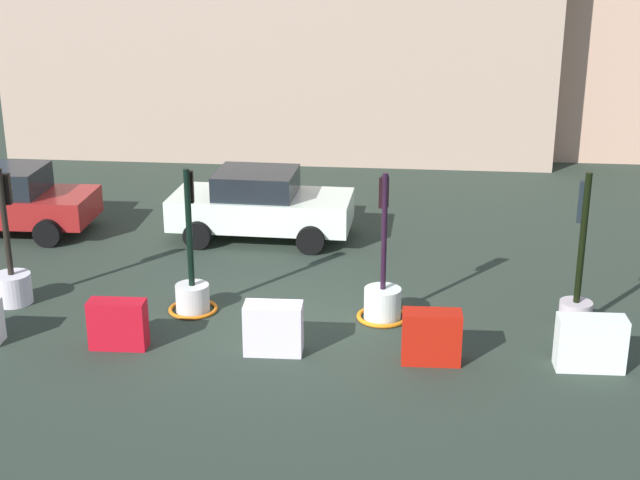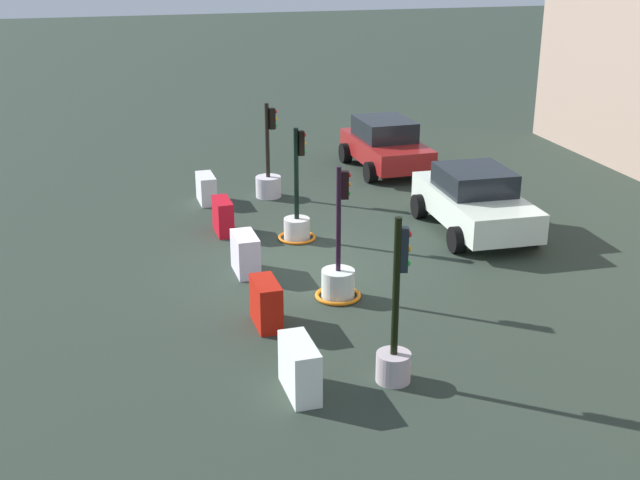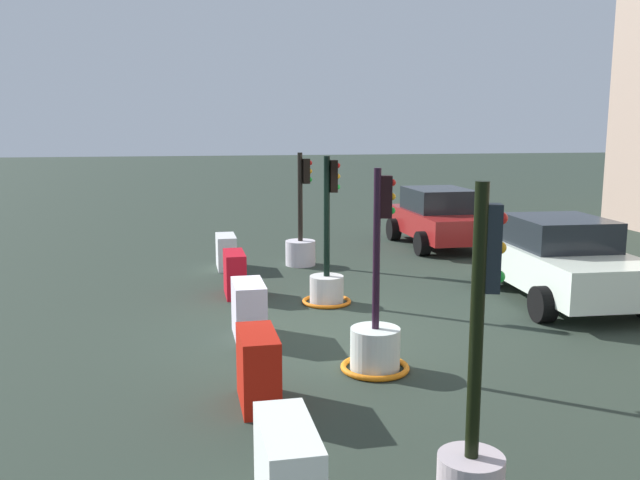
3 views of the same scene
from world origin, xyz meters
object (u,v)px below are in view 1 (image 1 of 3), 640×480
construction_barrier_1 (118,324)px  construction_barrier_2 (273,328)px  traffic_light_0 (12,278)px  car_red_compact (9,200)px  car_white_van (260,205)px  traffic_light_3 (577,294)px  construction_barrier_4 (591,343)px  traffic_light_1 (192,289)px  traffic_light_2 (383,298)px  construction_barrier_3 (431,337)px

construction_barrier_1 → construction_barrier_2: construction_barrier_2 is taller
traffic_light_0 → construction_barrier_1: bearing=-32.8°
construction_barrier_2 → car_red_compact: (-7.14, 5.71, 0.35)m
construction_barrier_2 → car_white_van: car_white_van is taller
traffic_light_0 → construction_barrier_2: (5.27, -1.60, -0.07)m
traffic_light_3 → construction_barrier_4: 1.61m
traffic_light_0 → traffic_light_1: size_ratio=0.97×
traffic_light_3 → car_red_compact: (-12.35, 4.16, 0.14)m
construction_barrier_4 → traffic_light_1: bearing=166.8°
traffic_light_1 → construction_barrier_1: traffic_light_1 is taller
traffic_light_2 → car_red_compact: size_ratio=0.71×
traffic_light_1 → construction_barrier_2: size_ratio=2.77×
construction_barrier_2 → car_white_van: (-1.22, 5.96, 0.34)m
car_white_van → car_red_compact: car_white_van is taller
traffic_light_3 → construction_barrier_3: (-2.57, -1.63, -0.20)m
traffic_light_1 → car_white_van: 4.42m
traffic_light_1 → construction_barrier_1: (-0.88, -1.66, -0.01)m
traffic_light_2 → construction_barrier_1: 4.73m
traffic_light_0 → construction_barrier_3: size_ratio=2.71×
construction_barrier_2 → car_white_van: size_ratio=0.24×
traffic_light_0 → construction_barrier_2: 5.51m
car_red_compact → construction_barrier_4: bearing=-25.0°
construction_barrier_2 → car_white_van: bearing=101.6°
traffic_light_0 → traffic_light_2: (7.04, -0.01, -0.11)m
construction_barrier_3 → car_white_van: bearing=122.5°
construction_barrier_1 → traffic_light_0: bearing=147.2°
car_red_compact → construction_barrier_1: bearing=-52.2°
traffic_light_0 → traffic_light_3: bearing=-0.3°
construction_barrier_1 → traffic_light_1: bearing=62.1°
traffic_light_0 → traffic_light_1: (3.50, -0.02, -0.08)m
traffic_light_1 → traffic_light_3: traffic_light_3 is taller
construction_barrier_2 → construction_barrier_4: construction_barrier_4 is taller
traffic_light_3 → construction_barrier_2: size_ratio=2.90×
traffic_light_0 → traffic_light_1: bearing=-0.4°
construction_barrier_3 → construction_barrier_4: construction_barrier_4 is taller
traffic_light_3 → car_red_compact: bearing=161.4°
car_red_compact → traffic_light_2: bearing=-24.8°
construction_barrier_2 → traffic_light_2: bearing=42.0°
construction_barrier_2 → construction_barrier_3: (2.63, -0.08, 0.01)m
construction_barrier_3 → car_white_van: (-3.85, 6.03, 0.33)m
construction_barrier_1 → car_red_compact: size_ratio=0.25×
construction_barrier_2 → construction_barrier_3: bearing=-1.7°
construction_barrier_1 → car_red_compact: bearing=127.8°
traffic_light_2 → construction_barrier_3: bearing=-62.6°
traffic_light_0 → traffic_light_1: traffic_light_1 is taller
traffic_light_0 → traffic_light_3: traffic_light_3 is taller
traffic_light_0 → traffic_light_2: 7.04m
traffic_light_0 → car_white_van: 5.95m
construction_barrier_2 → construction_barrier_3: construction_barrier_3 is taller
construction_barrier_1 → traffic_light_3: bearing=11.8°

